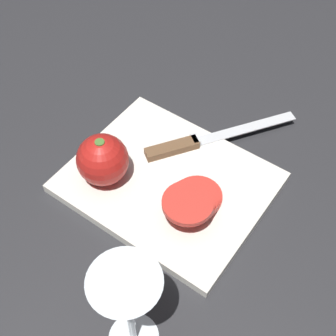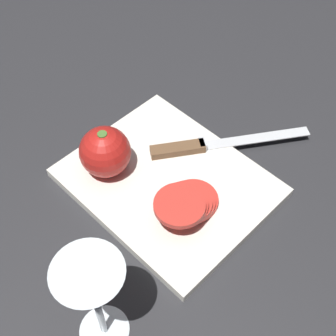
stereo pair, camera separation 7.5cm
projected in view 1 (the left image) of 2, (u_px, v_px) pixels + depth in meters
The scene contains 6 objects.
ground_plane at pixel (141, 191), 0.78m from camera, with size 3.00×3.00×0.00m, color #28282B.
cutting_board at pixel (168, 182), 0.78m from camera, with size 0.32×0.26×0.02m.
wine_glass at pixel (128, 301), 0.53m from camera, with size 0.08×0.08×0.18m.
whole_tomato at pixel (103, 160), 0.74m from camera, with size 0.08×0.08×0.09m.
knife at pixel (187, 143), 0.81m from camera, with size 0.18×0.25×0.01m.
tomato_slice_stack_near at pixel (193, 200), 0.72m from camera, with size 0.08×0.12×0.04m.
Camera 1 is at (0.30, -0.34, 0.63)m, focal length 50.00 mm.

